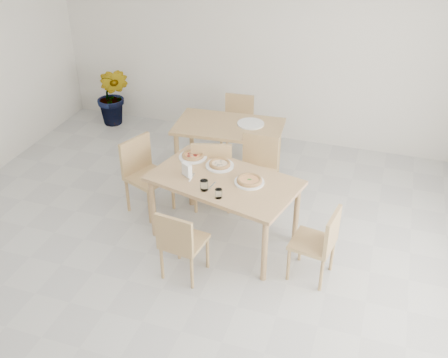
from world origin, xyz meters
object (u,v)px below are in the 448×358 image
(tumbler_a, at_px, (204,185))
(chair_back_n, at_px, (238,120))
(tumbler_b, at_px, (219,194))
(plate_pepperoni, at_px, (193,157))
(chair_back_s, at_px, (212,169))
(main_table, at_px, (224,186))
(second_table, at_px, (229,132))
(chair_south, at_px, (180,241))
(napkin_holder, at_px, (187,170))
(plate_mushroom, at_px, (220,166))
(pizza_mushroom, at_px, (220,164))
(potted_plant, at_px, (113,96))
(pizza_pepperoni, at_px, (193,155))
(chair_north, at_px, (257,167))
(plate_margherita, at_px, (249,182))
(plate_empty, at_px, (251,124))
(chair_east, at_px, (320,240))
(pizza_margherita, at_px, (249,180))
(chair_west, at_px, (143,170))

(tumbler_a, distance_m, chair_back_n, 2.27)
(tumbler_b, xyz_separation_m, chair_back_n, (-0.51, 2.30, -0.33))
(plate_pepperoni, xyz_separation_m, chair_back_s, (0.15, 0.20, -0.24))
(main_table, xyz_separation_m, second_table, (-0.34, 1.23, -0.01))
(chair_south, height_order, napkin_holder, napkin_holder)
(tumbler_a, bearing_deg, second_table, 98.46)
(plate_mushroom, distance_m, pizza_mushroom, 0.02)
(chair_back_n, xyz_separation_m, potted_plant, (-2.05, 0.24, -0.00))
(pizza_pepperoni, height_order, tumbler_b, tumbler_b)
(pizza_pepperoni, distance_m, second_table, 0.92)
(chair_north, xyz_separation_m, tumbler_b, (-0.09, -1.12, 0.30))
(napkin_holder, distance_m, chair_back_n, 2.06)
(chair_north, height_order, potted_plant, potted_plant)
(second_table, distance_m, chair_back_n, 0.77)
(plate_mushroom, bearing_deg, pizza_pepperoni, 165.50)
(chair_south, bearing_deg, chair_back_s, -77.89)
(plate_margherita, bearing_deg, plate_empty, 105.23)
(potted_plant, bearing_deg, plate_pepperoni, -42.77)
(plate_mushroom, distance_m, tumbler_a, 0.49)
(main_table, distance_m, chair_east, 1.12)
(pizza_margherita, height_order, tumbler_b, tumbler_b)
(chair_east, bearing_deg, chair_north, -130.72)
(plate_margherita, bearing_deg, napkin_holder, -173.30)
(chair_west, xyz_separation_m, second_table, (0.72, 0.95, 0.15))
(pizza_mushroom, bearing_deg, main_table, -61.98)
(plate_pepperoni, height_order, plate_empty, same)
(tumbler_a, bearing_deg, plate_empty, 88.94)
(chair_north, height_order, pizza_mushroom, chair_north)
(chair_south, bearing_deg, second_table, -78.88)
(chair_east, bearing_deg, pizza_margherita, -102.67)
(chair_east, height_order, plate_margherita, chair_east)
(chair_north, bearing_deg, chair_back_n, 117.97)
(pizza_pepperoni, height_order, chair_back_s, chair_back_s)
(plate_mushroom, distance_m, pizza_margherita, 0.45)
(pizza_mushroom, xyz_separation_m, chair_back_s, (-0.19, 0.28, -0.26))
(main_table, distance_m, plate_mushroom, 0.28)
(plate_mushroom, relative_size, chair_back_n, 0.37)
(chair_north, bearing_deg, tumbler_a, -103.70)
(chair_west, bearing_deg, plate_mushroom, -71.05)
(tumbler_a, bearing_deg, plate_margherita, 34.56)
(chair_south, xyz_separation_m, plate_pepperoni, (-0.27, 1.05, 0.31))
(pizza_margherita, height_order, chair_back_s, chair_back_s)
(plate_pepperoni, bearing_deg, main_table, -34.79)
(main_table, relative_size, plate_empty, 5.00)
(tumbler_b, distance_m, napkin_holder, 0.52)
(pizza_pepperoni, distance_m, tumbler_b, 0.84)
(chair_east, height_order, chair_back_s, chair_back_s)
(plate_margherita, xyz_separation_m, second_table, (-0.61, 1.21, -0.11))
(potted_plant, bearing_deg, chair_back_n, -6.67)
(plate_mushroom, xyz_separation_m, second_table, (-0.22, 0.99, -0.11))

